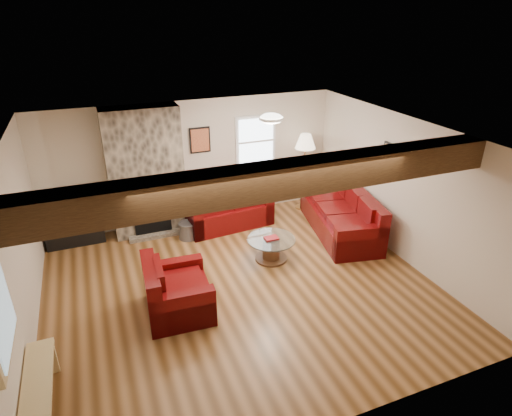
{
  "coord_description": "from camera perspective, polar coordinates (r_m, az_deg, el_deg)",
  "views": [
    {
      "loc": [
        -1.89,
        -5.41,
        4.1
      ],
      "look_at": [
        0.43,
        0.4,
        1.16
      ],
      "focal_mm": 30.0,
      "sensor_mm": 36.0,
      "label": 1
    }
  ],
  "objects": [
    {
      "name": "chimney_breast",
      "position": [
        8.46,
        -14.46,
        4.43
      ],
      "size": [
        1.4,
        0.67,
        2.5
      ],
      "color": "#332E28",
      "rests_on": "floor"
    },
    {
      "name": "coffee_table",
      "position": [
        7.64,
        2.03,
        -5.49
      ],
      "size": [
        0.85,
        0.85,
        0.45
      ],
      "color": "#442A15",
      "rests_on": "floor"
    },
    {
      "name": "tv_cabinet",
      "position": [
        8.84,
        -22.99,
        -2.76
      ],
      "size": [
        1.04,
        0.42,
        0.52
      ],
      "primitive_type": "cube",
      "color": "black",
      "rests_on": "floor"
    },
    {
      "name": "armchair_red",
      "position": [
        6.42,
        -10.41,
        -10.32
      ],
      "size": [
        0.97,
        1.09,
        0.84
      ],
      "primitive_type": null,
      "rotation": [
        0.0,
        0.0,
        1.51
      ],
      "color": "#450409",
      "rests_on": "floor"
    },
    {
      "name": "ceiling_dome",
      "position": [
        7.1,
        2.06,
        11.62
      ],
      "size": [
        0.4,
        0.4,
        0.18
      ],
      "primitive_type": null,
      "color": "white",
      "rests_on": "room"
    },
    {
      "name": "oak_beam",
      "position": [
        4.91,
        2.49,
        3.74
      ],
      "size": [
        6.0,
        0.36,
        0.38
      ],
      "primitive_type": "cube",
      "color": "black",
      "rests_on": "room"
    },
    {
      "name": "television",
      "position": [
        8.64,
        -23.51,
        0.01
      ],
      "size": [
        0.74,
        0.1,
        0.42
      ],
      "primitive_type": "imported",
      "color": "black",
      "rests_on": "tv_cabinet"
    },
    {
      "name": "coal_bucket",
      "position": [
        8.44,
        -9.09,
        -2.93
      ],
      "size": [
        0.36,
        0.36,
        0.34
      ],
      "primitive_type": null,
      "color": "slate",
      "rests_on": "floor"
    },
    {
      "name": "room",
      "position": [
        6.4,
        -2.25,
        -1.3
      ],
      "size": [
        8.0,
        8.0,
        8.0
      ],
      "color": "#593717",
      "rests_on": "ground"
    },
    {
      "name": "artwork_right",
      "position": [
        7.85,
        17.8,
        6.53
      ],
      "size": [
        0.06,
        0.55,
        0.42
      ],
      "primitive_type": null,
      "color": "black",
      "rests_on": "room"
    },
    {
      "name": "artwork_back",
      "position": [
        8.71,
        -7.47,
        8.96
      ],
      "size": [
        0.42,
        0.06,
        0.52
      ],
      "primitive_type": null,
      "color": "black",
      "rests_on": "room"
    },
    {
      "name": "floor_lamp",
      "position": [
        9.2,
        6.59,
        8.27
      ],
      "size": [
        0.44,
        0.44,
        1.7
      ],
      "color": "tan",
      "rests_on": "floor"
    },
    {
      "name": "back_window",
      "position": [
        9.11,
        -0.03,
        8.91
      ],
      "size": [
        0.9,
        0.08,
        1.1
      ],
      "primitive_type": null,
      "color": "white",
      "rests_on": "room"
    },
    {
      "name": "sofa_three",
      "position": [
        8.61,
        11.14,
        -0.47
      ],
      "size": [
        1.41,
        2.45,
        0.89
      ],
      "primitive_type": null,
      "rotation": [
        0.0,
        0.0,
        -1.77
      ],
      "color": "#450409",
      "rests_on": "floor"
    },
    {
      "name": "pine_bench",
      "position": [
        5.64,
        -26.67,
        -21.44
      ],
      "size": [
        0.3,
        1.28,
        0.48
      ],
      "primitive_type": null,
      "color": "tan",
      "rests_on": "floor"
    },
    {
      "name": "loveseat",
      "position": [
        8.79,
        -4.02,
        0.65
      ],
      "size": [
        1.81,
        1.14,
        0.92
      ],
      "primitive_type": null,
      "rotation": [
        0.0,
        0.0,
        0.08
      ],
      "color": "#450409",
      "rests_on": "floor"
    }
  ]
}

